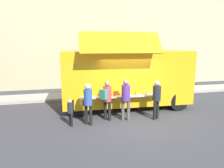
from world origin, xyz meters
TOP-DOWN VIEW (x-y plane):
  - ground_plane at (0.00, 0.00)m, footprint 60.00×60.00m
  - curb_strip at (-3.77, 4.74)m, footprint 28.00×1.60m
  - building_behind at (-2.77, 8.64)m, footprint 32.00×2.40m
  - food_truck_main at (0.23, 2.12)m, footprint 6.20×3.15m
  - trash_bin at (3.87, 4.44)m, footprint 0.60×0.60m
  - customer_front_ordering at (-0.31, 0.38)m, footprint 0.35×0.35m
  - customer_mid_with_backpack at (-1.07, 0.56)m, footprint 0.52×0.51m
  - customer_rear_waiting at (-1.89, 0.27)m, footprint 0.49×0.47m
  - customer_extra_browsing at (0.98, 0.21)m, footprint 0.34×0.34m
  - child_near_queue at (-2.57, 0.27)m, footprint 0.22×0.22m

SIDE VIEW (x-z plane):
  - ground_plane at x=0.00m, z-range 0.00..0.00m
  - curb_strip at x=-3.77m, z-range 0.00..0.15m
  - trash_bin at x=3.87m, z-range 0.00..0.86m
  - child_near_queue at x=-2.57m, z-range 0.10..1.18m
  - customer_rear_waiting at x=-1.89m, z-range 0.15..1.82m
  - customer_extra_browsing at x=0.98m, z-range 0.16..1.83m
  - customer_mid_with_backpack at x=-1.07m, z-range 0.19..1.85m
  - customer_front_ordering at x=-0.31m, z-range 0.17..1.91m
  - food_truck_main at x=0.23m, z-range -0.28..3.37m
  - building_behind at x=-2.77m, z-range 0.00..8.72m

